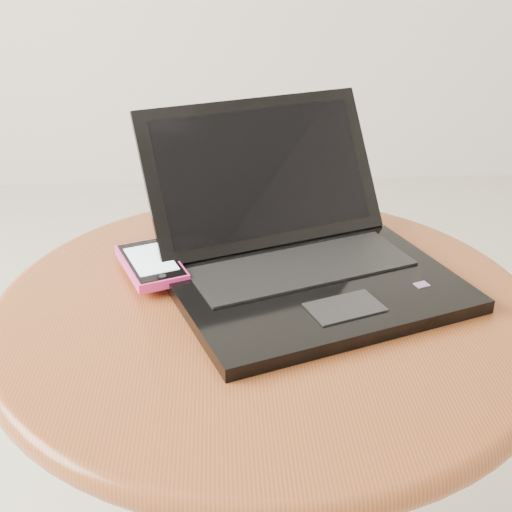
{
  "coord_description": "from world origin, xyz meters",
  "views": [
    {
      "loc": [
        -0.1,
        -0.65,
        0.99
      ],
      "look_at": [
        -0.06,
        0.1,
        0.61
      ],
      "focal_mm": 47.86,
      "sensor_mm": 36.0,
      "label": 1
    }
  ],
  "objects": [
    {
      "name": "table",
      "position": [
        -0.05,
        0.1,
        0.43
      ],
      "size": [
        0.7,
        0.7,
        0.55
      ],
      "color": "#5B3515",
      "rests_on": "ground"
    },
    {
      "name": "laptop",
      "position": [
        0.0,
        0.15,
        0.59
      ],
      "size": [
        0.45,
        0.46,
        0.2
      ],
      "color": "black",
      "rests_on": "table"
    },
    {
      "name": "phone_black",
      "position": [
        -0.17,
        0.17,
        0.56
      ],
      "size": [
        0.12,
        0.13,
        0.01
      ],
      "color": "black",
      "rests_on": "table"
    },
    {
      "name": "phone_pink",
      "position": [
        -0.2,
        0.17,
        0.57
      ],
      "size": [
        0.11,
        0.14,
        0.02
      ],
      "color": "#F5348E",
      "rests_on": "phone_black"
    }
  ]
}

